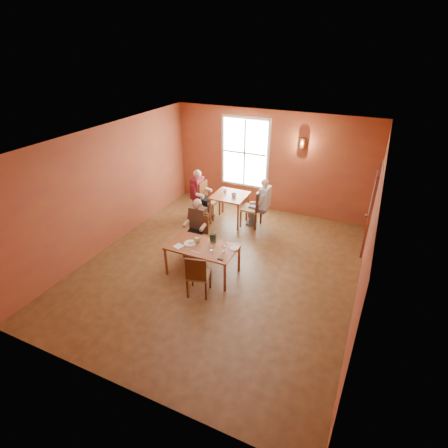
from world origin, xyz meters
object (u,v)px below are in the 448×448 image
at_px(diner_white, 253,203).
at_px(main_table, 203,260).
at_px(chair_empty, 199,274).
at_px(diner_maroon, 209,195).
at_px(chair_diner_maroon, 210,200).
at_px(second_table, 230,208).
at_px(chair_diner_white, 251,208).
at_px(diner_main, 196,231).
at_px(chair_diner_main, 197,236).

bearing_deg(diner_white, main_table, 175.44).
height_order(chair_empty, diner_maroon, diner_maroon).
bearing_deg(main_table, chair_diner_maroon, 113.38).
height_order(second_table, chair_diner_maroon, chair_diner_maroon).
height_order(chair_diner_white, chair_diner_maroon, chair_diner_white).
distance_m(diner_main, chair_empty, 1.50).
bearing_deg(second_table, main_table, -79.68).
height_order(main_table, chair_diner_main, chair_diner_main).
height_order(diner_main, chair_empty, diner_main).
relative_size(chair_empty, diner_white, 0.70).
relative_size(main_table, chair_diner_main, 1.52).
bearing_deg(main_table, second_table, 100.32).
xyz_separation_m(main_table, chair_empty, (0.26, -0.66, 0.13)).
height_order(main_table, chair_diner_maroon, chair_diner_maroon).
bearing_deg(chair_diner_main, chair_diner_maroon, -72.27).
bearing_deg(diner_main, chair_diner_maroon, -72.52).
distance_m(chair_diner_main, diner_main, 0.16).
relative_size(chair_diner_white, diner_maroon, 0.79).
distance_m(chair_diner_main, chair_diner_maroon, 2.05).
bearing_deg(diner_white, chair_diner_maroon, 90.00).
relative_size(second_table, chair_diner_maroon, 0.87).
xyz_separation_m(chair_diner_white, chair_diner_maroon, (-1.30, 0.00, -0.02)).
relative_size(diner_main, diner_maroon, 0.94).
height_order(chair_diner_main, diner_main, diner_main).
relative_size(diner_main, chair_diner_maroon, 1.22).
bearing_deg(chair_diner_white, diner_maroon, 90.00).
relative_size(diner_main, chair_diner_white, 1.18).
bearing_deg(diner_maroon, main_table, 23.93).
xyz_separation_m(chair_diner_maroon, diner_maroon, (-0.03, 0.00, 0.16)).
distance_m(diner_main, second_table, 1.99).
height_order(main_table, chair_diner_white, chair_diner_white).
bearing_deg(second_table, diner_white, 0.00).
height_order(diner_main, diner_white, diner_white).
xyz_separation_m(second_table, chair_diner_maroon, (-0.65, 0.00, 0.13)).
distance_m(chair_empty, diner_white, 3.26).
bearing_deg(diner_white, chair_diner_white, 90.00).
relative_size(chair_diner_main, second_table, 1.07).
bearing_deg(chair_diner_maroon, chair_diner_main, 17.73).
bearing_deg(chair_diner_white, chair_diner_main, 160.83).
distance_m(chair_diner_main, diner_white, 2.08).
relative_size(main_table, diner_main, 1.16).
xyz_separation_m(main_table, diner_white, (0.21, 2.60, 0.33)).
xyz_separation_m(chair_diner_main, chair_empty, (0.76, -1.31, -0.02)).
bearing_deg(diner_maroon, chair_diner_maroon, 90.00).
distance_m(main_table, diner_maroon, 2.86).
xyz_separation_m(main_table, diner_main, (-0.50, 0.62, 0.30)).
relative_size(main_table, diner_white, 1.10).
height_order(chair_diner_white, diner_maroon, diner_maroon).
relative_size(diner_main, second_table, 1.41).
distance_m(chair_empty, diner_maroon, 3.56).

